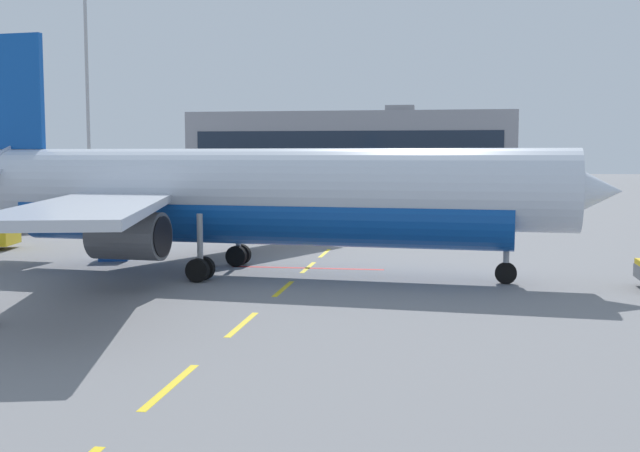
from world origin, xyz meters
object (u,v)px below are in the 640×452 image
airliner_foreground (247,194)px  apron_light_mast_near (86,41)px  catering_truck (70,208)px  uld_cargo_container (114,246)px

airliner_foreground → apron_light_mast_near: apron_light_mast_near is taller
catering_truck → apron_light_mast_near: bearing=111.1°
catering_truck → uld_cargo_container: bearing=-56.7°
uld_cargo_container → apron_light_mast_near: size_ratio=0.07×
airliner_foreground → catering_truck: bearing=133.4°
airliner_foreground → catering_truck: 29.24m
uld_cargo_container → airliner_foreground: bearing=-24.2°
catering_truck → airliner_foreground: bearing=-46.6°
uld_cargo_container → catering_truck: bearing=123.3°
airliner_foreground → catering_truck: airliner_foreground is taller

